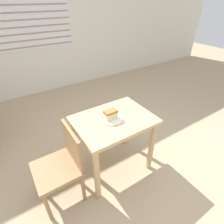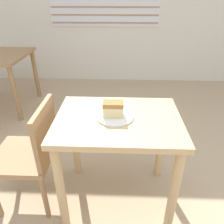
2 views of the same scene
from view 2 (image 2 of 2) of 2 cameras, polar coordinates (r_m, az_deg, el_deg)
dining_table_near at (r=1.50m, az=1.54°, el=-6.22°), size 0.82×0.61×0.74m
chair_near_window at (r=1.68m, az=-20.32°, el=-9.75°), size 0.42×0.42×0.83m
plate at (r=1.42m, az=0.79°, el=-1.24°), size 0.24×0.24×0.01m
cake_slice at (r=1.40m, az=0.32°, el=0.84°), size 0.13×0.08×0.10m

